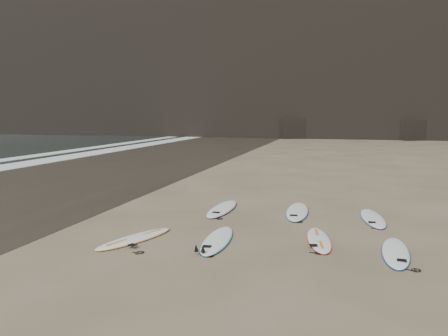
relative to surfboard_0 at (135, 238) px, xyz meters
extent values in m
plane|color=#897559|center=(4.65, 1.06, -0.04)|extent=(240.00, 240.00, 0.00)
cube|color=#383026|center=(-8.35, 11.06, -0.04)|extent=(12.00, 200.00, 0.01)
cube|color=white|center=(-13.85, 11.06, -0.02)|extent=(2.20, 200.00, 0.05)
cube|color=black|center=(12.65, 46.06, 1.12)|extent=(4.23, 4.46, 2.33)
cube|color=black|center=(-1.35, 46.06, 1.20)|extent=(4.49, 4.76, 2.49)
ellipsoid|color=white|center=(0.00, 0.00, 0.00)|extent=(1.40, 2.47, 0.09)
ellipsoid|color=white|center=(2.01, 0.40, 0.00)|extent=(0.78, 2.57, 0.09)
ellipsoid|color=white|center=(4.43, 1.07, 0.00)|extent=(0.87, 2.28, 0.08)
ellipsoid|color=white|center=(6.13, 0.51, 0.00)|extent=(0.73, 2.41, 0.09)
ellipsoid|color=white|center=(1.21, 3.83, 0.01)|extent=(0.68, 2.74, 0.10)
ellipsoid|color=white|center=(3.61, 4.06, 0.01)|extent=(0.77, 2.76, 0.10)
ellipsoid|color=white|center=(5.86, 3.75, 0.00)|extent=(0.84, 2.52, 0.09)
camera|label=1|loc=(4.85, -9.62, 3.08)|focal=35.00mm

